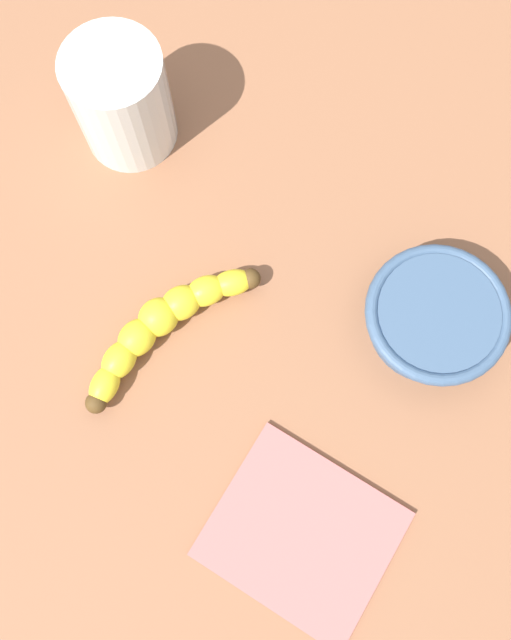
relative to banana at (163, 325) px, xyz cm
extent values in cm
cube|color=#905C3F|center=(3.55, 0.49, -3.29)|extent=(120.00, 120.00, 3.00)
ellipsoid|color=yellow|center=(4.29, 6.35, 0.00)|extent=(4.66, 4.37, 2.51)
ellipsoid|color=yellow|center=(2.33, 4.61, 0.00)|extent=(4.80, 4.83, 2.87)
ellipsoid|color=yellow|center=(0.66, 2.59, 0.00)|extent=(4.91, 5.08, 3.23)
ellipsoid|color=yellow|center=(-0.68, 0.34, 0.00)|extent=(4.96, 5.12, 3.59)
ellipsoid|color=yellow|center=(-1.65, -2.10, 0.00)|extent=(4.25, 4.72, 3.23)
ellipsoid|color=yellow|center=(-2.23, -4.66, 0.00)|extent=(3.41, 4.31, 2.87)
ellipsoid|color=yellow|center=(-2.41, -7.27, 0.00)|extent=(2.55, 3.96, 2.51)
sphere|color=#513819|center=(5.71, 7.41, 0.00)|extent=(1.97, 1.97, 1.97)
sphere|color=#513819|center=(-2.39, -9.04, 0.00)|extent=(1.97, 1.97, 1.97)
cylinder|color=silver|center=(-12.26, 17.78, 3.96)|extent=(9.44, 9.44, 11.51)
cylinder|color=gray|center=(-12.26, 17.78, 3.88)|extent=(8.94, 8.94, 10.85)
cylinder|color=#3D5675|center=(22.86, 10.31, 0.73)|extent=(11.07, 11.07, 5.06)
torus|color=#3D5675|center=(22.86, 10.31, 2.66)|extent=(13.23, 13.23, 1.20)
cube|color=#BC6660|center=(19.19, -12.09, -1.49)|extent=(17.17, 15.55, 0.60)
camera|label=1|loc=(14.13, -10.77, 60.55)|focal=37.58mm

